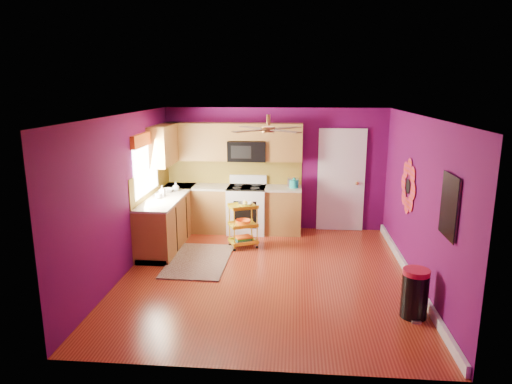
{
  "coord_description": "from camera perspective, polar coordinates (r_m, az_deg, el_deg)",
  "views": [
    {
      "loc": [
        0.42,
        -6.73,
        2.92
      ],
      "look_at": [
        -0.21,
        0.4,
        1.25
      ],
      "focal_mm": 32.0,
      "sensor_mm": 36.0,
      "label": 1
    }
  ],
  "objects": [
    {
      "name": "trash_can",
      "position": [
        6.33,
        19.23,
        -11.88
      ],
      "size": [
        0.37,
        0.39,
        0.65
      ],
      "color": "black",
      "rests_on": "ground"
    },
    {
      "name": "upper_cabinetry",
      "position": [
        9.12,
        -5.55,
        6.0
      ],
      "size": [
        2.8,
        2.3,
        1.26
      ],
      "color": "brown",
      "rests_on": "ground"
    },
    {
      "name": "soap_bottle_b",
      "position": [
        8.93,
        -10.0,
        0.67
      ],
      "size": [
        0.14,
        0.14,
        0.17
      ],
      "primitive_type": "imported",
      "color": "white",
      "rests_on": "lower_cabinets"
    },
    {
      "name": "right_wall_art",
      "position": [
        6.8,
        20.3,
        -0.25
      ],
      "size": [
        0.04,
        2.74,
        1.04
      ],
      "color": "black",
      "rests_on": "ground"
    },
    {
      "name": "electric_range",
      "position": [
        9.28,
        -1.17,
        -2.11
      ],
      "size": [
        0.76,
        0.66,
        1.13
      ],
      "color": "white",
      "rests_on": "ground"
    },
    {
      "name": "left_window",
      "position": [
        8.3,
        -13.62,
        4.55
      ],
      "size": [
        0.08,
        1.35,
        1.08
      ],
      "color": "white",
      "rests_on": "ground"
    },
    {
      "name": "room_envelope",
      "position": [
        6.86,
        1.65,
        2.29
      ],
      "size": [
        4.54,
        5.04,
        2.52
      ],
      "color": "#57094B",
      "rests_on": "ground"
    },
    {
      "name": "shag_rug",
      "position": [
        7.93,
        -7.17,
        -8.5
      ],
      "size": [
        1.02,
        1.63,
        0.02
      ],
      "primitive_type": "cube",
      "rotation": [
        0.0,
        0.0,
        -0.02
      ],
      "color": "black",
      "rests_on": "ground"
    },
    {
      "name": "counter_dish",
      "position": [
        8.91,
        -10.93,
        0.23
      ],
      "size": [
        0.24,
        0.24,
        0.06
      ],
      "primitive_type": "imported",
      "color": "white",
      "rests_on": "lower_cabinets"
    },
    {
      "name": "teal_kettle",
      "position": [
        9.1,
        4.78,
        1.05
      ],
      "size": [
        0.18,
        0.18,
        0.21
      ],
      "color": "teal",
      "rests_on": "lower_cabinets"
    },
    {
      "name": "toaster",
      "position": [
        9.16,
        4.65,
        1.17
      ],
      "size": [
        0.22,
        0.15,
        0.18
      ],
      "primitive_type": "cube",
      "color": "beige",
      "rests_on": "lower_cabinets"
    },
    {
      "name": "soap_bottle_a",
      "position": [
        8.53,
        -11.66,
        0.12
      ],
      "size": [
        0.09,
        0.09,
        0.2
      ],
      "primitive_type": "imported",
      "color": "#EA3F72",
      "rests_on": "lower_cabinets"
    },
    {
      "name": "counter_cup",
      "position": [
        8.4,
        -12.1,
        -0.49
      ],
      "size": [
        0.12,
        0.12,
        0.09
      ],
      "primitive_type": "imported",
      "color": "white",
      "rests_on": "lower_cabinets"
    },
    {
      "name": "panel_door",
      "position": [
        9.43,
        10.57,
        1.31
      ],
      "size": [
        0.95,
        0.11,
        2.15
      ],
      "color": "white",
      "rests_on": "ground"
    },
    {
      "name": "ground",
      "position": [
        7.35,
        1.35,
        -10.31
      ],
      "size": [
        5.0,
        5.0,
        0.0
      ],
      "primitive_type": "plane",
      "color": "maroon",
      "rests_on": "ground"
    },
    {
      "name": "rolling_cart",
      "position": [
        8.39,
        -1.57,
        -3.97
      ],
      "size": [
        0.59,
        0.53,
        0.89
      ],
      "color": "yellow",
      "rests_on": "ground"
    },
    {
      "name": "lower_cabinets",
      "position": [
        9.07,
        -6.42,
        -2.87
      ],
      "size": [
        2.81,
        2.31,
        0.94
      ],
      "color": "brown",
      "rests_on": "ground"
    },
    {
      "name": "ceiling_fan",
      "position": [
        6.97,
        1.56,
        7.92
      ],
      "size": [
        1.01,
        1.01,
        0.26
      ],
      "color": "#BF8C3F",
      "rests_on": "ground"
    }
  ]
}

